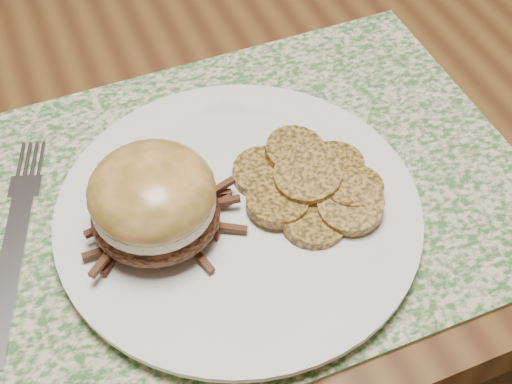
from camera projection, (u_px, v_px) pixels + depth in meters
ground at (327, 309)px, 1.36m from camera, size 3.50×3.50×0.00m
dining_table at (371, 19)px, 0.84m from camera, size 1.50×0.90×0.75m
placemat at (245, 194)px, 0.57m from camera, size 0.45×0.33×0.00m
dinner_plate at (239, 214)px, 0.54m from camera, size 0.26×0.26×0.02m
pork_sandwich at (153, 202)px, 0.49m from camera, size 0.11×0.11×0.07m
roasted_potatoes at (311, 184)px, 0.54m from camera, size 0.12×0.13×0.03m
fork at (15, 241)px, 0.53m from camera, size 0.08×0.20×0.00m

